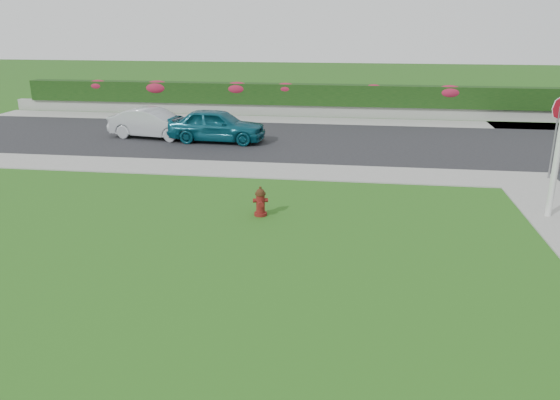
% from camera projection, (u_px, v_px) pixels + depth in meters
% --- Properties ---
extents(ground, '(120.00, 120.00, 0.00)m').
position_uv_depth(ground, '(268.00, 300.00, 10.13)').
color(ground, black).
rests_on(ground, ground).
extents(street_far, '(26.00, 8.00, 0.04)m').
position_uv_depth(street_far, '(207.00, 138.00, 23.96)').
color(street_far, black).
rests_on(street_far, ground).
extents(sidewalk_far, '(24.00, 2.00, 0.04)m').
position_uv_depth(sidewalk_far, '(143.00, 166.00, 19.40)').
color(sidewalk_far, gray).
rests_on(sidewalk_far, ground).
extents(curb_corner, '(2.00, 2.00, 0.04)m').
position_uv_depth(curb_corner, '(526.00, 180.00, 17.64)').
color(curb_corner, gray).
rests_on(curb_corner, ground).
extents(sidewalk_beyond, '(34.00, 2.00, 0.04)m').
position_uv_depth(sidewalk_beyond, '(309.00, 121.00, 28.12)').
color(sidewalk_beyond, gray).
rests_on(sidewalk_beyond, ground).
extents(retaining_wall, '(34.00, 0.40, 0.60)m').
position_uv_depth(retaining_wall, '(311.00, 111.00, 29.45)').
color(retaining_wall, gray).
rests_on(retaining_wall, ground).
extents(hedge, '(32.00, 0.90, 1.10)m').
position_uv_depth(hedge, '(312.00, 95.00, 29.27)').
color(hedge, black).
rests_on(hedge, retaining_wall).
extents(fire_hydrant, '(0.41, 0.39, 0.80)m').
position_uv_depth(fire_hydrant, '(260.00, 202.00, 14.40)').
color(fire_hydrant, '#500D0C').
rests_on(fire_hydrant, ground).
extents(sedan_teal, '(4.15, 1.82, 1.39)m').
position_uv_depth(sedan_teal, '(217.00, 125.00, 22.98)').
color(sedan_teal, '#0C4C5D').
rests_on(sedan_teal, street_far).
extents(sedan_silver, '(4.04, 1.98, 1.28)m').
position_uv_depth(sedan_silver, '(153.00, 123.00, 23.75)').
color(sedan_silver, '#B4B8BC').
rests_on(sedan_silver, street_far).
extents(stop_sign, '(0.60, 0.45, 2.69)m').
position_uv_depth(stop_sign, '(558.00, 118.00, 17.19)').
color(stop_sign, slate).
rests_on(stop_sign, ground).
extents(flower_clump_a, '(1.23, 0.79, 0.62)m').
position_uv_depth(flower_clump_a, '(98.00, 85.00, 30.71)').
color(flower_clump_a, '#A91D2F').
rests_on(flower_clump_a, hedge).
extents(flower_clump_b, '(1.52, 0.98, 0.76)m').
position_uv_depth(flower_clump_b, '(157.00, 87.00, 30.26)').
color(flower_clump_b, '#A91D2F').
rests_on(flower_clump_b, hedge).
extents(flower_clump_c, '(1.39, 0.90, 0.70)m').
position_uv_depth(flower_clump_c, '(237.00, 88.00, 29.64)').
color(flower_clump_c, '#A91D2F').
rests_on(flower_clump_c, hedge).
extents(flower_clump_d, '(1.19, 0.77, 0.60)m').
position_uv_depth(flower_clump_d, '(286.00, 88.00, 29.27)').
color(flower_clump_d, '#A91D2F').
rests_on(flower_clump_d, hedge).
extents(flower_clump_e, '(1.01, 0.65, 0.50)m').
position_uv_depth(flower_clump_e, '(374.00, 89.00, 28.63)').
color(flower_clump_e, '#A91D2F').
rests_on(flower_clump_e, hedge).
extents(flower_clump_f, '(1.41, 0.91, 0.71)m').
position_uv_depth(flower_clump_f, '(449.00, 92.00, 28.13)').
color(flower_clump_f, '#A91D2F').
rests_on(flower_clump_f, hedge).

